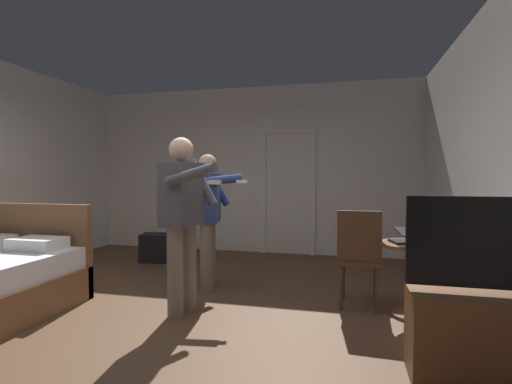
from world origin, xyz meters
TOP-DOWN VIEW (x-y plane):
  - ground_plane at (0.00, 0.00)m, footprint 7.28×7.28m
  - wall_back at (0.00, 3.37)m, footprint 5.90×0.12m
  - doorway_frame at (0.67, 3.29)m, footprint 0.93×0.08m
  - tv_flatscreen at (2.53, -0.38)m, footprint 1.00×0.40m
  - side_table at (2.25, 0.72)m, footprint 0.60×0.60m
  - laptop at (2.23, 0.68)m, footprint 0.40×0.41m
  - bottle_on_table at (2.39, 0.64)m, footprint 0.06×0.06m
  - wooden_chair at (1.77, 0.83)m, footprint 0.44×0.44m
  - person_blue_shirt at (0.12, 0.30)m, footprint 0.68×0.65m
  - person_striped_shirt at (0.07, 1.11)m, footprint 0.70×0.62m
  - suitcase_dark at (-1.07, 2.58)m, footprint 0.65×0.51m
  - suitcase_small at (-1.18, 2.24)m, footprint 0.58×0.42m

SIDE VIEW (x-z plane):
  - ground_plane at x=0.00m, z-range 0.00..0.00m
  - suitcase_dark at x=-1.07m, z-range 0.00..0.30m
  - suitcase_small at x=-1.18m, z-range 0.00..0.43m
  - tv_flatscreen at x=2.53m, z-range -0.23..0.97m
  - side_table at x=2.25m, z-range 0.12..0.82m
  - wooden_chair at x=1.77m, z-range 0.05..1.04m
  - laptop at x=2.23m, z-range 0.67..0.83m
  - bottle_on_table at x=2.39m, z-range 0.68..0.97m
  - person_striped_shirt at x=0.07m, z-range 0.12..1.70m
  - person_blue_shirt at x=0.12m, z-range 0.13..1.83m
  - doorway_frame at x=0.67m, z-range 0.16..2.29m
  - wall_back at x=0.00m, z-range 0.00..2.87m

